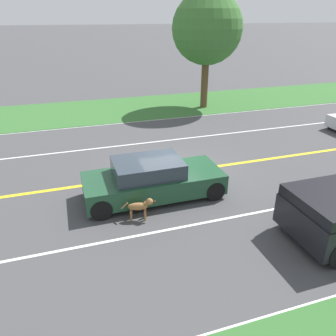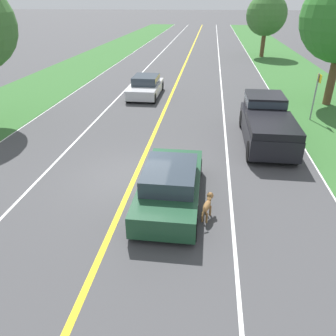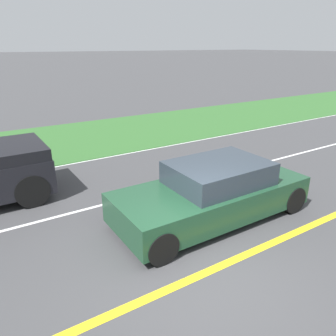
# 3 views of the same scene
# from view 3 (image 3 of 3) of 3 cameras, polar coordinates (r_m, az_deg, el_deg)

# --- Properties ---
(ground_plane) EXTENTS (400.00, 400.00, 0.00)m
(ground_plane) POSITION_cam_3_polar(r_m,az_deg,el_deg) (6.21, 6.61, -17.65)
(ground_plane) COLOR #424244
(centre_divider_line) EXTENTS (0.18, 160.00, 0.01)m
(centre_divider_line) POSITION_cam_3_polar(r_m,az_deg,el_deg) (6.20, 6.61, -17.62)
(centre_divider_line) COLOR yellow
(centre_divider_line) RESTS_ON ground
(lane_edge_line_right) EXTENTS (0.14, 160.00, 0.01)m
(lane_edge_line_right) POSITION_cam_3_polar(r_m,az_deg,el_deg) (11.81, -15.10, 1.02)
(lane_edge_line_right) COLOR white
(lane_edge_line_right) RESTS_ON ground
(lane_dash_same_dir) EXTENTS (0.10, 160.00, 0.01)m
(lane_dash_same_dir) POSITION_cam_3_polar(r_m,az_deg,el_deg) (8.76, -7.89, -5.46)
(lane_dash_same_dir) COLOR white
(lane_dash_same_dir) RESTS_ON ground
(grass_verge_right) EXTENTS (6.00, 160.00, 0.03)m
(grass_verge_right) POSITION_cam_3_polar(r_m,az_deg,el_deg) (14.58, -18.80, 4.39)
(grass_verge_right) COLOR #33662D
(grass_verge_right) RESTS_ON ground
(ego_car) EXTENTS (1.90, 4.59, 1.35)m
(ego_car) POSITION_cam_3_polar(r_m,az_deg,el_deg) (7.63, 7.81, -4.28)
(ego_car) COLOR #1E472D
(ego_car) RESTS_ON ground
(dog) EXTENTS (0.38, 1.03, 0.73)m
(dog) POSITION_cam_3_polar(r_m,az_deg,el_deg) (8.97, 6.23, -1.60)
(dog) COLOR olive
(dog) RESTS_ON ground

